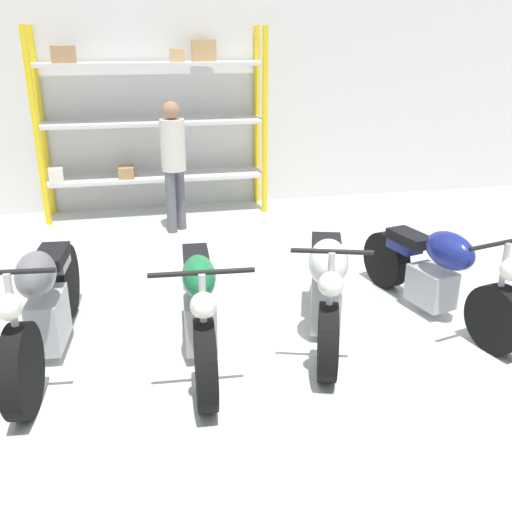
% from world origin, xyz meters
% --- Properties ---
extents(ground_plane, '(30.00, 30.00, 0.00)m').
position_xyz_m(ground_plane, '(0.00, 0.00, 0.00)').
color(ground_plane, silver).
extents(back_wall, '(30.00, 0.08, 3.60)m').
position_xyz_m(back_wall, '(0.00, 4.59, 1.80)').
color(back_wall, silver).
rests_on(back_wall, ground_plane).
extents(shelving_rack, '(3.18, 0.63, 2.61)m').
position_xyz_m(shelving_rack, '(-0.72, 4.22, 1.42)').
color(shelving_rack, yellow).
rests_on(shelving_rack, ground_plane).
extents(motorcycle_grey, '(0.60, 2.22, 1.07)m').
position_xyz_m(motorcycle_grey, '(-1.76, 0.28, 0.46)').
color(motorcycle_grey, black).
rests_on(motorcycle_grey, ground_plane).
extents(motorcycle_green, '(0.71, 2.06, 1.03)m').
position_xyz_m(motorcycle_green, '(-0.54, 0.03, 0.44)').
color(motorcycle_green, black).
rests_on(motorcycle_green, ground_plane).
extents(motorcycle_white, '(0.84, 1.93, 1.04)m').
position_xyz_m(motorcycle_white, '(0.57, 0.17, 0.45)').
color(motorcycle_white, black).
rests_on(motorcycle_white, ground_plane).
extents(motorcycle_blue, '(0.85, 2.05, 0.97)m').
position_xyz_m(motorcycle_blue, '(1.71, 0.31, 0.42)').
color(motorcycle_blue, black).
rests_on(motorcycle_blue, ground_plane).
extents(person_browsing, '(0.45, 0.45, 1.71)m').
position_xyz_m(person_browsing, '(-0.48, 3.33, 1.01)').
color(person_browsing, '#595960').
rests_on(person_browsing, ground_plane).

